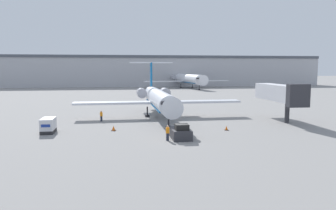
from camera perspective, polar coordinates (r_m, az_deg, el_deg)
name	(u,v)px	position (r m, az deg, el deg)	size (l,w,h in m)	color
ground_plane	(178,140)	(39.13, 1.75, -6.09)	(600.00, 600.00, 0.00)	gray
terminal_building	(134,71)	(157.75, -5.97, 5.93)	(180.00, 16.80, 14.39)	#B2B2B7
airplane_main	(159,98)	(56.58, -1.65, 1.17)	(28.88, 27.64, 9.75)	silver
pushback_tug	(181,133)	(39.72, 2.20, -4.85)	(2.23, 3.90, 1.91)	#2D2D33
luggage_cart	(48,125)	(45.96, -20.13, -3.37)	(1.60, 3.11, 1.94)	#232326
worker_near_tug	(168,132)	(38.56, -0.07, -4.81)	(0.40, 0.26, 1.83)	#232838
worker_by_wing	(101,116)	(53.44, -11.54, -1.85)	(0.40, 0.24, 1.74)	#232838
traffic_cone_left	(114,128)	(45.38, -9.46, -4.02)	(0.67, 0.67, 0.68)	black
traffic_cone_right	(226,128)	(45.78, 10.15, -3.97)	(0.54, 0.54, 0.62)	black
airplane_parked_far_left	(188,79)	(141.25, 3.43, 4.54)	(38.24, 35.15, 11.04)	white
jet_bridge	(280,93)	(56.07, 18.91, 1.96)	(3.20, 12.88, 6.19)	#2D2D33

